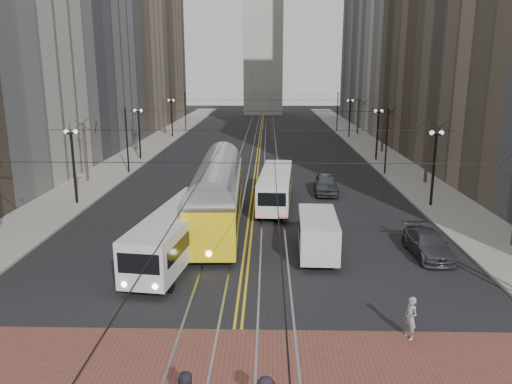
{
  "coord_description": "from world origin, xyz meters",
  "views": [
    {
      "loc": [
        1.17,
        -19.23,
        10.21
      ],
      "look_at": [
        0.47,
        10.19,
        3.0
      ],
      "focal_mm": 35.0,
      "sensor_mm": 36.0,
      "label": 1
    }
  ],
  "objects_px": {
    "pedestrian_b": "(411,318)",
    "cargo_van": "(318,236)",
    "sedan_grey": "(326,184)",
    "rear_bus": "(276,189)",
    "transit_bus": "(177,235)",
    "sedan_parked": "(428,244)",
    "streetcar": "(218,200)"
  },
  "relations": [
    {
      "from": "sedan_grey",
      "to": "pedestrian_b",
      "type": "xyz_separation_m",
      "value": [
        0.6,
        -23.61,
        0.04
      ]
    },
    {
      "from": "rear_bus",
      "to": "sedan_parked",
      "type": "height_order",
      "value": "rear_bus"
    },
    {
      "from": "pedestrian_b",
      "to": "sedan_parked",
      "type": "bearing_deg",
      "value": 136.91
    },
    {
      "from": "rear_bus",
      "to": "transit_bus",
      "type": "bearing_deg",
      "value": -112.51
    },
    {
      "from": "sedan_parked",
      "to": "sedan_grey",
      "type": "bearing_deg",
      "value": 103.43
    },
    {
      "from": "streetcar",
      "to": "cargo_van",
      "type": "bearing_deg",
      "value": -43.71
    },
    {
      "from": "rear_bus",
      "to": "sedan_parked",
      "type": "xyz_separation_m",
      "value": [
        8.43,
        -10.61,
        -0.64
      ]
    },
    {
      "from": "transit_bus",
      "to": "rear_bus",
      "type": "bearing_deg",
      "value": 71.49
    },
    {
      "from": "transit_bus",
      "to": "rear_bus",
      "type": "xyz_separation_m",
      "value": [
        5.61,
        11.34,
        -0.05
      ]
    },
    {
      "from": "streetcar",
      "to": "cargo_van",
      "type": "relative_size",
      "value": 2.87
    },
    {
      "from": "transit_bus",
      "to": "sedan_parked",
      "type": "relative_size",
      "value": 2.32
    },
    {
      "from": "cargo_van",
      "to": "pedestrian_b",
      "type": "height_order",
      "value": "cargo_van"
    },
    {
      "from": "transit_bus",
      "to": "pedestrian_b",
      "type": "relative_size",
      "value": 6.42
    },
    {
      "from": "sedan_grey",
      "to": "transit_bus",
      "type": "bearing_deg",
      "value": -119.34
    },
    {
      "from": "sedan_parked",
      "to": "transit_bus",
      "type": "bearing_deg",
      "value": -179.28
    },
    {
      "from": "cargo_van",
      "to": "sedan_grey",
      "type": "xyz_separation_m",
      "value": [
        2.14,
        14.8,
        -0.35
      ]
    },
    {
      "from": "transit_bus",
      "to": "cargo_van",
      "type": "distance_m",
      "value": 7.83
    },
    {
      "from": "transit_bus",
      "to": "sedan_grey",
      "type": "distance_m",
      "value": 18.24
    },
    {
      "from": "sedan_parked",
      "to": "pedestrian_b",
      "type": "relative_size",
      "value": 2.76
    },
    {
      "from": "cargo_van",
      "to": "sedan_parked",
      "type": "relative_size",
      "value": 1.12
    },
    {
      "from": "cargo_van",
      "to": "sedan_grey",
      "type": "bearing_deg",
      "value": 83.97
    },
    {
      "from": "sedan_parked",
      "to": "pedestrian_b",
      "type": "xyz_separation_m",
      "value": [
        -3.48,
        -9.06,
        0.18
      ]
    },
    {
      "from": "rear_bus",
      "to": "sedan_grey",
      "type": "bearing_deg",
      "value": 45.98
    },
    {
      "from": "streetcar",
      "to": "sedan_parked",
      "type": "distance_m",
      "value": 13.47
    },
    {
      "from": "pedestrian_b",
      "to": "cargo_van",
      "type": "bearing_deg",
      "value": 175.26
    },
    {
      "from": "transit_bus",
      "to": "streetcar",
      "type": "bearing_deg",
      "value": 82.13
    },
    {
      "from": "transit_bus",
      "to": "cargo_van",
      "type": "height_order",
      "value": "transit_bus"
    },
    {
      "from": "rear_bus",
      "to": "cargo_van",
      "type": "bearing_deg",
      "value": -74.75
    },
    {
      "from": "streetcar",
      "to": "sedan_parked",
      "type": "height_order",
      "value": "streetcar"
    },
    {
      "from": "transit_bus",
      "to": "streetcar",
      "type": "distance_m",
      "value": 6.21
    },
    {
      "from": "cargo_van",
      "to": "pedestrian_b",
      "type": "distance_m",
      "value": 9.24
    },
    {
      "from": "rear_bus",
      "to": "pedestrian_b",
      "type": "height_order",
      "value": "rear_bus"
    }
  ]
}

